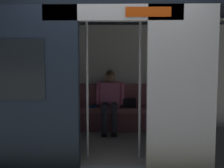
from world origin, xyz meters
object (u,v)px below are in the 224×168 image
Objects in this scene: bench_seat at (115,113)px; grab_pole_door at (87,86)px; book at (93,106)px; train_car at (111,58)px; person_seated at (110,97)px; handbag at (129,103)px; grab_pole_far at (140,87)px.

bench_seat is 1.78m from grab_pole_door.
train_car is at bearing 146.16° from book.
train_car is 2.52× the size of bench_seat.
person_seated is 0.41m from book.
person_seated is at bearing -87.02° from train_car.
train_car reaches higher than handbag.
bench_seat is 0.35m from handbag.
bench_seat is at bearing -76.67° from grab_pole_far.
book is (0.45, -0.02, 0.12)m from bench_seat.
grab_pole_door is at bearing 76.68° from bench_seat.
train_car reaches higher than bench_seat.
grab_pole_door is (-0.07, 1.62, 0.57)m from book.
train_car is 1.36m from handbag.
person_seated is at bearing 27.98° from bench_seat.
grab_pole_far reaches higher than handbag.
train_car is at bearing 86.74° from bench_seat.
grab_pole_far is (-0.38, 1.59, 0.69)m from bench_seat.
person_seated is 0.57× the size of grab_pole_far.
book is 0.10× the size of grab_pole_far.
grab_pole_door is at bearing 0.04° from grab_pole_far.
bench_seat is at bearing -149.60° from book.
grab_pole_far is (-0.82, 1.62, 0.57)m from book.
handbag is (-0.28, -0.03, 0.20)m from bench_seat.
grab_pole_door is (0.33, 0.67, -0.41)m from train_car.
train_car is 3.04× the size of grab_pole_door.
train_car is at bearing 70.45° from handbag.
grab_pole_door is at bearing 64.20° from train_car.
handbag is 0.12× the size of grab_pole_door.
train_car is 0.85m from grab_pole_door.
train_car is 0.90m from grab_pole_far.
train_car reaches higher than person_seated.
grab_pole_far reaches higher than person_seated.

